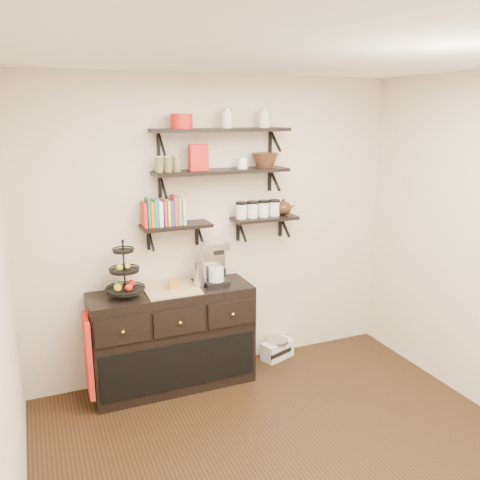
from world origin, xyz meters
name	(u,v)px	position (x,y,z in m)	size (l,w,h in m)	color
floor	(309,478)	(0.00, 0.00, 0.00)	(3.50, 3.50, 0.00)	black
ceiling	(326,51)	(0.00, 0.00, 2.70)	(3.50, 3.50, 0.02)	white
back_wall	(217,228)	(0.00, 1.75, 1.35)	(3.50, 0.02, 2.70)	beige
shelf_top	(221,130)	(0.00, 1.62, 2.23)	(1.20, 0.27, 0.23)	black
shelf_mid	(222,172)	(0.00, 1.62, 1.88)	(1.20, 0.27, 0.23)	black
shelf_low_left	(176,226)	(-0.42, 1.63, 1.43)	(0.60, 0.25, 0.23)	black
shelf_low_right	(264,219)	(0.42, 1.63, 1.43)	(0.60, 0.25, 0.23)	black
cookbooks	(168,211)	(-0.49, 1.63, 1.57)	(0.40, 0.15, 0.26)	red
glass_canisters	(258,210)	(0.36, 1.63, 1.51)	(0.43, 0.10, 0.13)	silver
sideboard	(173,338)	(-0.51, 1.51, 0.45)	(1.40, 0.50, 0.92)	black
fruit_stand	(125,278)	(-0.90, 1.52, 1.06)	(0.31, 0.31, 0.46)	black
candle	(173,284)	(-0.49, 1.51, 0.96)	(0.08, 0.08, 0.08)	#AF6828
coffee_maker	(214,263)	(-0.11, 1.54, 1.09)	(0.21, 0.20, 0.39)	black
thermal_carafe	(200,275)	(-0.26, 1.49, 1.01)	(0.11, 0.11, 0.22)	silver
apron	(88,356)	(-1.24, 1.41, 0.47)	(0.04, 0.28, 0.66)	#A41114
radio	(277,349)	(0.58, 1.62, 0.10)	(0.36, 0.28, 0.19)	silver
recipe_box	(199,157)	(-0.21, 1.61, 2.01)	(0.16, 0.06, 0.22)	red
walnut_bowl	(265,160)	(0.41, 1.61, 1.96)	(0.24, 0.24, 0.13)	black
ramekins	(242,163)	(0.19, 1.61, 1.95)	(0.09, 0.09, 0.10)	white
teapot	(283,207)	(0.62, 1.63, 1.53)	(0.20, 0.15, 0.15)	#351E10
red_pot	(182,121)	(-0.35, 1.61, 2.31)	(0.18, 0.18, 0.12)	red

